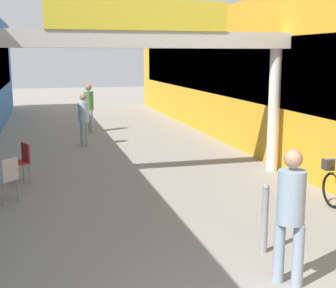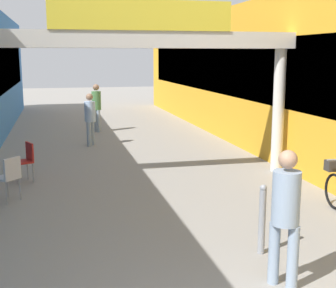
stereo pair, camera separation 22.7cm
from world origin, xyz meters
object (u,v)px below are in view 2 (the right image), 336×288
pedestrian_elderly_walking (96,105)px  cafe_chair_aluminium_nearer (9,175)px  bollard_post_metal (262,219)px  cafe_chair_red_farther (26,158)px  pedestrian_companion (286,210)px  pedestrian_carrying_crate (90,116)px

pedestrian_elderly_walking → cafe_chair_aluminium_nearer: bearing=-106.3°
bollard_post_metal → cafe_chair_aluminium_nearer: 5.05m
cafe_chair_aluminium_nearer → cafe_chair_red_farther: 1.47m
pedestrian_companion → pedestrian_carrying_crate: size_ratio=1.04×
pedestrian_carrying_crate → pedestrian_elderly_walking: 2.76m
cafe_chair_aluminium_nearer → pedestrian_elderly_walking: bearing=73.7°
pedestrian_carrying_crate → cafe_chair_red_farther: 4.37m
pedestrian_companion → pedestrian_carrying_crate: (-1.63, 9.80, -0.04)m
pedestrian_elderly_walking → cafe_chair_aluminium_nearer: pedestrian_elderly_walking is taller
pedestrian_elderly_walking → pedestrian_carrying_crate: bearing=-99.0°
pedestrian_carrying_crate → bollard_post_metal: (1.78, -8.84, -0.42)m
pedestrian_carrying_crate → cafe_chair_aluminium_nearer: bearing=-109.8°
pedestrian_companion → cafe_chair_red_farther: bearing=120.1°
bollard_post_metal → cafe_chair_red_farther: 5.98m
pedestrian_carrying_crate → pedestrian_elderly_walking: size_ratio=0.93×
bollard_post_metal → cafe_chair_aluminium_nearer: bollard_post_metal is taller
pedestrian_elderly_walking → cafe_chair_aluminium_nearer: size_ratio=1.99×
pedestrian_elderly_walking → bollard_post_metal: 11.65m
pedestrian_companion → pedestrian_elderly_walking: (-1.20, 12.52, 0.04)m
pedestrian_companion → cafe_chair_aluminium_nearer: 5.66m
pedestrian_companion → pedestrian_elderly_walking: pedestrian_elderly_walking is taller
pedestrian_elderly_walking → pedestrian_companion: bearing=-84.5°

